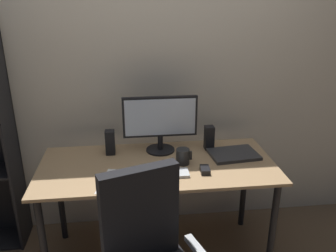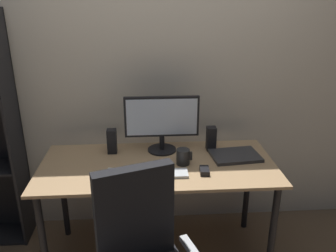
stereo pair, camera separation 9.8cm
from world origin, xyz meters
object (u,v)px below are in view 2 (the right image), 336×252
at_px(desk, 158,175).
at_px(mouse, 204,171).
at_px(monitor, 162,120).
at_px(speaker_left, 112,141).
at_px(speaker_right, 211,139).
at_px(laptop, 235,156).
at_px(keyboard, 164,174).
at_px(coffee_mug, 183,157).

bearing_deg(desk, mouse, -27.47).
relative_size(monitor, speaker_left, 3.01).
bearing_deg(speaker_right, mouse, -106.63).
height_order(desk, speaker_right, speaker_right).
bearing_deg(laptop, desk, -179.47).
distance_m(desk, keyboard, 0.19).
distance_m(monitor, laptop, 0.55).
xyz_separation_m(desk, mouse, (0.28, -0.15, 0.10)).
relative_size(monitor, mouse, 5.33).
bearing_deg(mouse, coffee_mug, 136.37).
bearing_deg(coffee_mug, speaker_left, 156.15).
xyz_separation_m(keyboard, laptop, (0.50, 0.22, 0.00)).
bearing_deg(laptop, monitor, 157.90).
xyz_separation_m(keyboard, speaker_right, (0.35, 0.35, 0.08)).
height_order(laptop, speaker_left, speaker_left).
bearing_deg(speaker_left, speaker_right, 0.00).
height_order(mouse, speaker_right, speaker_right).
height_order(desk, laptop, laptop).
bearing_deg(coffee_mug, mouse, -48.04).
distance_m(coffee_mug, speaker_left, 0.52).
relative_size(monitor, coffee_mug, 4.96).
xyz_separation_m(coffee_mug, speaker_left, (-0.47, 0.21, 0.03)).
relative_size(desk, laptop, 4.79).
height_order(mouse, coffee_mug, coffee_mug).
bearing_deg(coffee_mug, monitor, 120.13).
distance_m(keyboard, speaker_right, 0.50).
distance_m(desk, laptop, 0.54).
relative_size(desk, mouse, 15.98).
xyz_separation_m(desk, speaker_left, (-0.31, 0.19, 0.17)).
xyz_separation_m(desk, laptop, (0.53, 0.06, 0.10)).
height_order(desk, coffee_mug, coffee_mug).
xyz_separation_m(monitor, keyboard, (-0.00, -0.36, -0.22)).
height_order(desk, keyboard, keyboard).
bearing_deg(monitor, speaker_left, -178.68).
bearing_deg(speaker_right, laptop, -42.52).
xyz_separation_m(keyboard, coffee_mug, (0.13, 0.14, 0.04)).
xyz_separation_m(speaker_left, speaker_right, (0.69, 0.00, 0.00)).
relative_size(laptop, speaker_right, 1.88).
bearing_deg(keyboard, desk, 102.72).
bearing_deg(desk, keyboard, -77.84).
bearing_deg(mouse, speaker_left, 154.43).
bearing_deg(mouse, monitor, 129.44).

